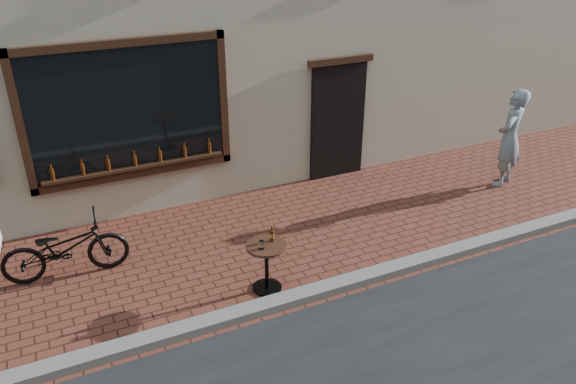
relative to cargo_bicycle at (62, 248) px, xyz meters
name	(u,v)px	position (x,y,z in m)	size (l,w,h in m)	color
ground	(338,299)	(3.24, -2.11, -0.46)	(90.00, 90.00, 0.00)	#5F2B1E
kerb	(331,287)	(3.24, -1.91, -0.40)	(90.00, 0.25, 0.12)	slate
cargo_bicycle	(62,248)	(0.00, 0.00, 0.00)	(2.01, 0.73, 0.96)	black
bistro_table	(267,257)	(2.47, -1.49, 0.05)	(0.55, 0.55, 0.95)	black
pedestrian	(510,138)	(7.81, -0.34, 0.47)	(0.67, 0.44, 1.85)	gray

